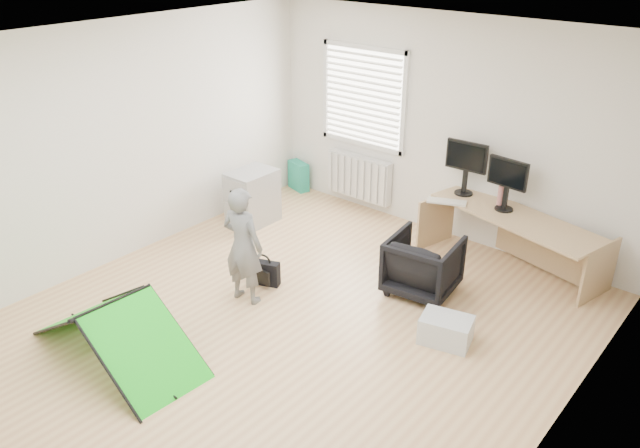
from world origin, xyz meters
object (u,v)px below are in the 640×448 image
Objects in this scene: desk at (511,243)px; person at (243,246)px; monitor_left at (465,175)px; laptop_bag at (263,273)px; monitor_right at (506,191)px; thermos at (500,196)px; office_chair at (423,265)px; filing_cabinet at (253,197)px; kite at (115,328)px; storage_crate at (446,330)px.

person is (-1.85, -2.37, 0.30)m from desk.
laptop_bag is (-1.18, -2.22, -0.77)m from monitor_left.
monitor_right is 2.84m from laptop_bag.
person is at bearing -122.52° from thermos.
monitor_left is at bearing 174.34° from monitor_right.
office_chair is (-0.34, -1.12, -0.57)m from monitor_right.
desk is 0.95m from monitor_left.
person reaches higher than desk.
office_chair is at bearing -1.28° from filing_cabinet.
kite is 3.85× the size of storage_crate.
monitor_left is 1.37× the size of laptop_bag.
storage_crate is at bearing -67.39° from monitor_left.
kite is (-1.90, -3.84, -0.61)m from monitor_right.
filing_cabinet reaches higher than laptop_bag.
laptop_bag is (-1.67, -2.16, -0.66)m from thermos.
monitor_right is 0.37× the size of person.
filing_cabinet is 0.56× the size of person.
storage_crate is (0.39, -1.81, -0.66)m from thermos.
person is 1.47m from kite.
thermos reaches higher than laptop_bag.
person is 3.46× the size of laptop_bag.
monitor_left is at bearing 40.61° from laptop_bag.
desk is at bearing -14.90° from monitor_right.
desk is 1.56× the size of person.
office_chair is at bearing -101.70° from desk.
monitor_left is at bearing -122.16° from person.
office_chair is at bearing 13.43° from laptop_bag.
monitor_right is at bearing 28.83° from laptop_bag.
filing_cabinet is 3.19m from monitor_right.
kite is 1.76m from laptop_bag.
thermos is 2.97m from person.
thermos is at bearing 102.28° from storage_crate.
thermos is at bearing 68.45° from kite.
person reaches higher than kite.
filing_cabinet is at bearing -156.42° from monitor_left.
desk is 3.28m from filing_cabinet.
person reaches higher than laptop_bag.
filing_cabinet is at bearing -55.81° from person.
filing_cabinet is at bearing -154.05° from monitor_right.
monitor_left is 1.39m from office_chair.
person reaches higher than filing_cabinet.
storage_crate is at bearing 46.85° from kite.
storage_crate is (3.27, -0.69, -0.22)m from filing_cabinet.
monitor_right is 2.97m from person.
monitor_right is at bearing 172.68° from desk.
storage_crate is at bearing -71.16° from desk.
person is (-1.34, -1.32, 0.31)m from office_chair.
thermos is (-0.08, 0.06, -0.10)m from monitor_right.
monitor_left is 1.07× the size of monitor_right.
kite is (-2.07, -3.78, -0.06)m from desk.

